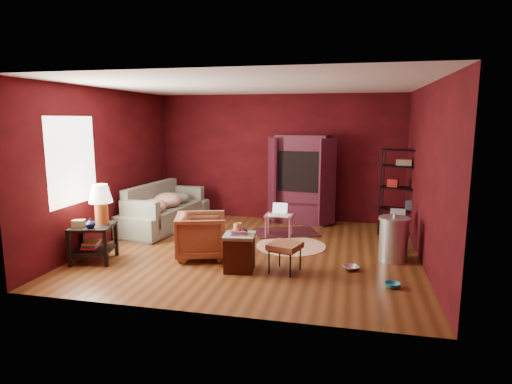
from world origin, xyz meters
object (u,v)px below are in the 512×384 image
(side_table, at_px, (97,215))
(laptop_desk, at_px, (279,217))
(tv_armoire, at_px, (302,178))
(wire_shelving, at_px, (403,189))
(sofa, at_px, (165,208))
(armchair, at_px, (201,233))
(hamper, at_px, (240,251))

(side_table, bearing_deg, laptop_desk, 36.72)
(laptop_desk, xyz_separation_m, tv_armoire, (0.27, 1.33, 0.59))
(laptop_desk, height_order, wire_shelving, wire_shelving)
(side_table, xyz_separation_m, tv_armoire, (2.89, 3.28, 0.26))
(sofa, relative_size, armchair, 2.81)
(side_table, height_order, hamper, side_table)
(hamper, bearing_deg, side_table, -179.16)
(laptop_desk, bearing_deg, sofa, 175.84)
(sofa, xyz_separation_m, armchair, (1.37, -1.61, -0.04))
(hamper, relative_size, laptop_desk, 0.98)
(tv_armoire, distance_m, wire_shelving, 2.15)
(hamper, xyz_separation_m, laptop_desk, (0.27, 1.92, 0.11))
(sofa, bearing_deg, hamper, -125.39)
(laptop_desk, xyz_separation_m, wire_shelving, (2.31, 0.68, 0.52))
(side_table, bearing_deg, hamper, 0.84)
(side_table, height_order, tv_armoire, tv_armoire)
(armchair, bearing_deg, tv_armoire, -42.95)
(tv_armoire, bearing_deg, sofa, -149.30)
(sofa, relative_size, side_table, 1.84)
(sofa, xyz_separation_m, tv_armoire, (2.69, 1.18, 0.56))
(side_table, distance_m, wire_shelving, 5.60)
(side_table, bearing_deg, armchair, 17.34)
(armchair, distance_m, laptop_desk, 1.79)
(armchair, distance_m, side_table, 1.69)
(armchair, xyz_separation_m, hamper, (0.77, -0.46, -0.11))
(laptop_desk, distance_m, wire_shelving, 2.47)
(side_table, distance_m, hamper, 2.39)
(side_table, distance_m, laptop_desk, 3.28)
(armchair, relative_size, side_table, 0.66)
(armchair, height_order, laptop_desk, armchair)
(laptop_desk, bearing_deg, hamper, -98.80)
(wire_shelving, bearing_deg, side_table, -139.37)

